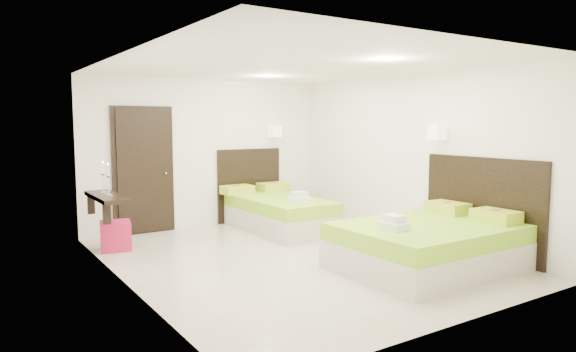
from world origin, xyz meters
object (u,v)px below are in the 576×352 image
nightstand (297,212)px  bed_double (432,242)px  ottoman (116,236)px  bed_single (276,210)px

nightstand → bed_double: bearing=-109.2°
bed_double → ottoman: bearing=135.0°
nightstand → ottoman: bearing=170.2°
nightstand → ottoman: (-3.41, -0.30, 0.03)m
bed_double → nightstand: (0.26, 3.45, -0.14)m
bed_double → ottoman: 4.45m
nightstand → ottoman: size_ratio=0.98×
bed_double → ottoman: bed_double is taller
bed_single → bed_double: size_ratio=0.98×
bed_double → ottoman: size_ratio=5.27×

